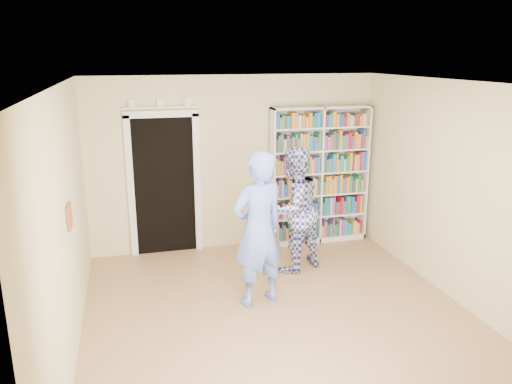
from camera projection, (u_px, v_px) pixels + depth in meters
floor at (282, 321)px, 5.80m from camera, size 5.00×5.00×0.00m
ceiling at (286, 84)px, 5.08m from camera, size 5.00×5.00×0.00m
wall_back at (235, 163)px, 7.77m from camera, size 4.50×0.00×4.50m
wall_left at (66, 228)px, 4.89m from camera, size 0.00×5.00×5.00m
wall_right at (462, 196)px, 5.99m from camera, size 0.00×5.00×5.00m
bookshelf at (319, 175)px, 8.02m from camera, size 1.61×0.30×2.21m
doorway at (164, 179)px, 7.53m from camera, size 1.10×0.08×2.43m
wall_art at (69, 216)px, 5.07m from camera, size 0.03×0.25×0.25m
man_blue at (258, 230)px, 5.99m from camera, size 0.80×0.65×1.92m
man_plaid at (293, 210)px, 6.98m from camera, size 1.06×0.97×1.78m
paper_sheet at (302, 209)px, 6.84m from camera, size 0.17×0.11×0.28m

